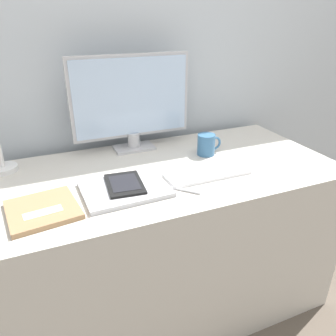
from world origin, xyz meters
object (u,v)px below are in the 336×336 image
ereader (125,184)px  notebook (43,210)px  pen (181,189)px  laptop (125,189)px  coffee_mug (207,145)px  monitor (132,101)px  keyboard (207,173)px

ereader → notebook: 0.28m
pen → ereader: bearing=154.3°
laptop → notebook: notebook is taller
ereader → pen: 0.20m
notebook → coffee_mug: size_ratio=2.12×
coffee_mug → ereader: bearing=-158.3°
monitor → ereader: monitor is taller
notebook → pen: size_ratio=2.07×
monitor → keyboard: size_ratio=1.61×
keyboard → ereader: size_ratio=1.76×
ereader → coffee_mug: 0.46m
notebook → monitor: bearing=43.2°
keyboard → laptop: 0.33m
monitor → notebook: (-0.43, -0.40, -0.21)m
coffee_mug → keyboard: bearing=-117.8°
ereader → laptop: bearing=-104.3°
monitor → coffee_mug: monitor is taller
monitor → coffee_mug: bearing=-34.5°
notebook → pen: (0.46, -0.04, -0.00)m
coffee_mug → laptop: bearing=-156.9°
laptop → coffee_mug: 0.46m
laptop → keyboard: bearing=-0.3°
notebook → laptop: bearing=6.0°
notebook → pen: notebook is taller
monitor → keyboard: bearing=-64.4°
notebook → keyboard: bearing=2.6°
laptop → notebook: 0.28m
pen → monitor: bearing=94.5°
laptop → coffee_mug: (0.43, 0.18, 0.04)m
notebook → coffee_mug: bearing=16.7°
keyboard → coffee_mug: bearing=62.2°
laptop → pen: laptop is taller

